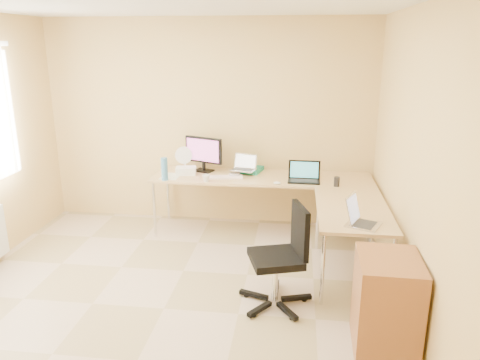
# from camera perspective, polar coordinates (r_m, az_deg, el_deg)

# --- Properties ---
(floor) EXTENTS (4.50, 4.50, 0.00)m
(floor) POSITION_cam_1_polar(r_m,az_deg,el_deg) (4.35, -9.37, -15.41)
(floor) COLOR tan
(floor) RESTS_ON ground
(wall_back) EXTENTS (4.50, 0.00, 4.50)m
(wall_back) POSITION_cam_1_polar(r_m,az_deg,el_deg) (5.96, -3.91, 7.02)
(wall_back) COLOR tan
(wall_back) RESTS_ON ground
(wall_right) EXTENTS (0.00, 4.50, 4.50)m
(wall_right) POSITION_cam_1_polar(r_m,az_deg,el_deg) (3.78, 21.75, 0.26)
(wall_right) COLOR tan
(wall_right) RESTS_ON ground
(desk_main) EXTENTS (2.65, 0.70, 0.73)m
(desk_main) POSITION_cam_1_polar(r_m,az_deg,el_deg) (5.72, 2.68, -3.07)
(desk_main) COLOR tan
(desk_main) RESTS_ON ground
(desk_return) EXTENTS (0.70, 1.30, 0.73)m
(desk_return) POSITION_cam_1_polar(r_m,az_deg,el_deg) (4.81, 13.47, -7.46)
(desk_return) COLOR tan
(desk_return) RESTS_ON ground
(monitor) EXTENTS (0.54, 0.34, 0.44)m
(monitor) POSITION_cam_1_polar(r_m,az_deg,el_deg) (5.79, -4.51, 3.19)
(monitor) COLOR black
(monitor) RESTS_ON desk_main
(book_stack) EXTENTS (0.28, 0.34, 0.05)m
(book_stack) POSITION_cam_1_polar(r_m,az_deg,el_deg) (5.80, 1.50, 1.27)
(book_stack) COLOR #1A8468
(book_stack) RESTS_ON desk_main
(laptop_center) EXTENTS (0.34, 0.30, 0.19)m
(laptop_center) POSITION_cam_1_polar(r_m,az_deg,el_deg) (5.66, 0.43, 2.14)
(laptop_center) COLOR #BCBCBC
(laptop_center) RESTS_ON desk_main
(laptop_black) EXTENTS (0.37, 0.28, 0.23)m
(laptop_black) POSITION_cam_1_polar(r_m,az_deg,el_deg) (5.41, 7.94, 0.99)
(laptop_black) COLOR black
(laptop_black) RESTS_ON desk_main
(keyboard) EXTENTS (0.48, 0.21, 0.02)m
(keyboard) POSITION_cam_1_polar(r_m,az_deg,el_deg) (5.53, -2.08, 0.33)
(keyboard) COLOR white
(keyboard) RESTS_ON desk_main
(mouse) EXTENTS (0.09, 0.06, 0.03)m
(mouse) POSITION_cam_1_polar(r_m,az_deg,el_deg) (5.30, 4.60, -0.36)
(mouse) COLOR white
(mouse) RESTS_ON desk_main
(mug) EXTENTS (0.12, 0.12, 0.08)m
(mug) POSITION_cam_1_polar(r_m,az_deg,el_deg) (5.39, -4.20, 0.22)
(mug) COLOR white
(mug) RESTS_ON desk_main
(cd_stack) EXTENTS (0.18, 0.18, 0.03)m
(cd_stack) POSITION_cam_1_polar(r_m,az_deg,el_deg) (5.59, -0.68, 0.61)
(cd_stack) COLOR #AEABC5
(cd_stack) RESTS_ON desk_main
(water_bottle) EXTENTS (0.08, 0.08, 0.27)m
(water_bottle) POSITION_cam_1_polar(r_m,az_deg,el_deg) (5.48, -9.32, 1.35)
(water_bottle) COLOR teal
(water_bottle) RESTS_ON desk_main
(papers) EXTENTS (0.23, 0.31, 0.01)m
(papers) POSITION_cam_1_polar(r_m,az_deg,el_deg) (5.66, -8.54, 0.46)
(papers) COLOR white
(papers) RESTS_ON desk_main
(white_box) EXTENTS (0.27, 0.21, 0.09)m
(white_box) POSITION_cam_1_polar(r_m,az_deg,el_deg) (5.73, -6.70, 1.16)
(white_box) COLOR white
(white_box) RESTS_ON desk_main
(desk_fan) EXTENTS (0.25, 0.25, 0.28)m
(desk_fan) POSITION_cam_1_polar(r_m,az_deg,el_deg) (5.92, -6.86, 2.59)
(desk_fan) COLOR white
(desk_fan) RESTS_ON desk_main
(black_cup) EXTENTS (0.08, 0.08, 0.11)m
(black_cup) POSITION_cam_1_polar(r_m,az_deg,el_deg) (5.31, 11.86, -0.21)
(black_cup) COLOR black
(black_cup) RESTS_ON desk_main
(laptop_return) EXTENTS (0.40, 0.36, 0.22)m
(laptop_return) POSITION_cam_1_polar(r_m,az_deg,el_deg) (4.22, 15.08, -4.08)
(laptop_return) COLOR silver
(laptop_return) RESTS_ON desk_return
(office_chair) EXTENTS (0.71, 0.71, 0.94)m
(office_chair) POSITION_cam_1_polar(r_m,az_deg,el_deg) (4.14, 4.42, -9.06)
(office_chair) COLOR black
(office_chair) RESTS_ON ground
(cabinet) EXTENTS (0.48, 0.58, 0.79)m
(cabinet) POSITION_cam_1_polar(r_m,az_deg,el_deg) (3.81, 17.59, -14.61)
(cabinet) COLOR #A06C27
(cabinet) RESTS_ON ground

